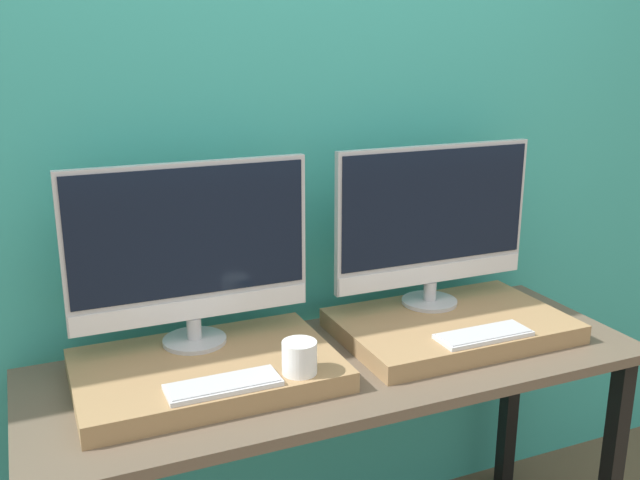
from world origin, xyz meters
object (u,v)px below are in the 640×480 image
(keyboard_right, at_px, (484,335))
(monitor_left, at_px, (190,248))
(keyboard_left, at_px, (223,385))
(monitor_right, at_px, (433,220))
(mug, at_px, (299,357))

(keyboard_right, bearing_deg, monitor_left, 159.32)
(keyboard_right, bearing_deg, keyboard_left, 180.00)
(monitor_right, height_order, keyboard_right, monitor_right)
(monitor_left, distance_m, keyboard_right, 0.84)
(monitor_left, relative_size, mug, 7.38)
(monitor_left, relative_size, keyboard_right, 2.36)
(monitor_left, height_order, monitor_right, same)
(keyboard_left, xyz_separation_m, keyboard_right, (0.75, 0.00, 0.00))
(monitor_left, height_order, mug, monitor_left)
(monitor_left, xyz_separation_m, keyboard_left, (0.00, -0.28, -0.26))
(monitor_left, bearing_deg, keyboard_left, -90.00)
(monitor_left, distance_m, keyboard_left, 0.39)
(keyboard_left, bearing_deg, mug, 0.00)
(monitor_left, xyz_separation_m, mug, (0.20, -0.28, -0.23))
(monitor_right, bearing_deg, mug, -152.91)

